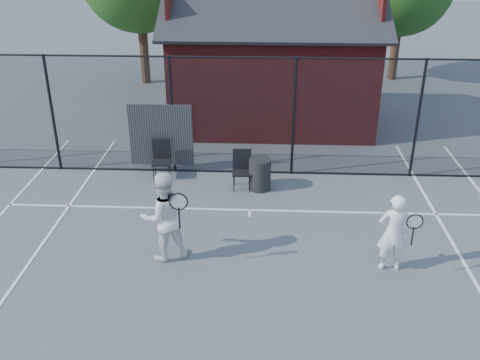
{
  "coord_description": "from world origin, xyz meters",
  "views": [
    {
      "loc": [
        0.26,
        -7.48,
        5.79
      ],
      "look_at": [
        -0.19,
        2.27,
        1.1
      ],
      "focal_mm": 40.0,
      "sensor_mm": 36.0,
      "label": 1
    }
  ],
  "objects_px": {
    "player_back": "(164,216)",
    "waste_bin": "(260,174)",
    "clubhouse": "(272,72)",
    "chair_left": "(161,160)",
    "player_front": "(393,233)",
    "chair_right": "(242,171)"
  },
  "relations": [
    {
      "from": "waste_bin",
      "to": "chair_right",
      "type": "bearing_deg",
      "value": 180.0
    },
    {
      "from": "waste_bin",
      "to": "chair_left",
      "type": "bearing_deg",
      "value": 168.52
    },
    {
      "from": "player_front",
      "to": "chair_right",
      "type": "distance_m",
      "value": 4.31
    },
    {
      "from": "chair_left",
      "to": "chair_right",
      "type": "distance_m",
      "value": 2.09
    },
    {
      "from": "clubhouse",
      "to": "chair_left",
      "type": "relative_size",
      "value": 6.84
    },
    {
      "from": "player_front",
      "to": "chair_right",
      "type": "xyz_separation_m",
      "value": [
        -2.87,
        3.2,
        -0.3
      ]
    },
    {
      "from": "player_front",
      "to": "chair_left",
      "type": "xyz_separation_m",
      "value": [
        -4.9,
        3.7,
        -0.29
      ]
    },
    {
      "from": "player_front",
      "to": "chair_right",
      "type": "height_order",
      "value": "player_front"
    },
    {
      "from": "clubhouse",
      "to": "chair_left",
      "type": "xyz_separation_m",
      "value": [
        -2.76,
        -4.4,
        -1.13
      ]
    },
    {
      "from": "player_back",
      "to": "chair_left",
      "type": "distance_m",
      "value": 3.61
    },
    {
      "from": "chair_right",
      "to": "player_back",
      "type": "bearing_deg",
      "value": -114.83
    },
    {
      "from": "clubhouse",
      "to": "chair_right",
      "type": "height_order",
      "value": "clubhouse"
    },
    {
      "from": "clubhouse",
      "to": "player_front",
      "type": "xyz_separation_m",
      "value": [
        2.14,
        -8.1,
        -0.84
      ]
    },
    {
      "from": "waste_bin",
      "to": "clubhouse",
      "type": "bearing_deg",
      "value": 86.51
    },
    {
      "from": "player_front",
      "to": "player_back",
      "type": "height_order",
      "value": "player_back"
    },
    {
      "from": "player_front",
      "to": "chair_left",
      "type": "relative_size",
      "value": 1.61
    },
    {
      "from": "player_back",
      "to": "waste_bin",
      "type": "distance_m",
      "value": 3.52
    },
    {
      "from": "chair_right",
      "to": "waste_bin",
      "type": "bearing_deg",
      "value": -1.16
    },
    {
      "from": "clubhouse",
      "to": "player_back",
      "type": "xyz_separation_m",
      "value": [
        -2.05,
        -7.92,
        -0.72
      ]
    },
    {
      "from": "player_back",
      "to": "chair_right",
      "type": "relative_size",
      "value": 1.91
    },
    {
      "from": "player_back",
      "to": "chair_right",
      "type": "xyz_separation_m",
      "value": [
        1.32,
        3.02,
        -0.42
      ]
    },
    {
      "from": "player_back",
      "to": "waste_bin",
      "type": "height_order",
      "value": "player_back"
    }
  ]
}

